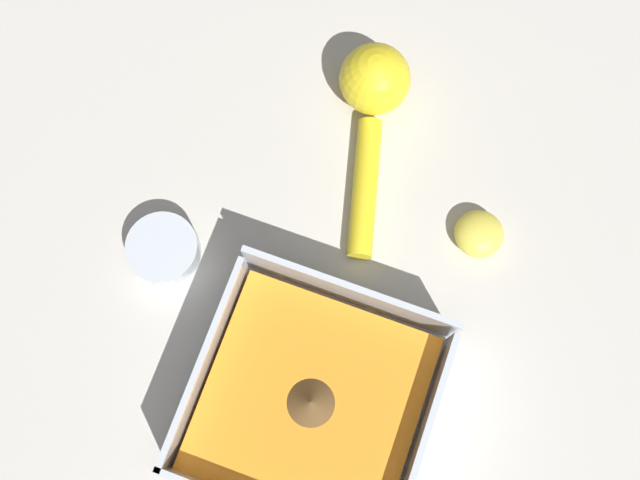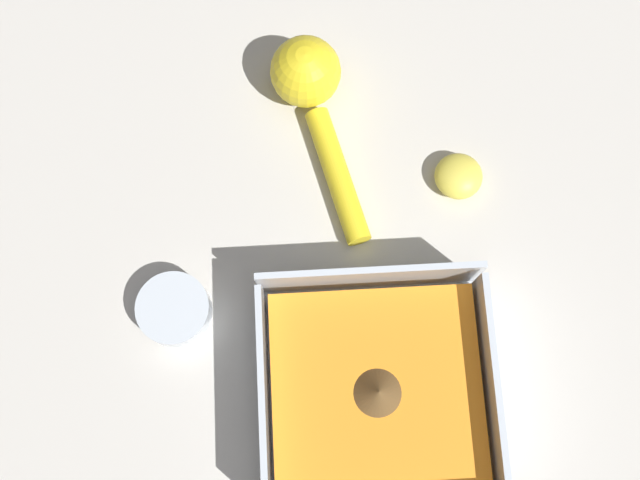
% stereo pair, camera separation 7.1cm
% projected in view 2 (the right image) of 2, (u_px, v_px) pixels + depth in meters
% --- Properties ---
extents(ground_plane, '(4.00, 4.00, 0.00)m').
position_uv_depth(ground_plane, '(392.00, 394.00, 0.70)').
color(ground_plane, beige).
extents(square_dish, '(0.21, 0.21, 0.07)m').
position_uv_depth(square_dish, '(376.00, 389.00, 0.68)').
color(square_dish, silver).
rests_on(square_dish, ground_plane).
extents(spice_bowl, '(0.07, 0.07, 0.03)m').
position_uv_depth(spice_bowl, '(175.00, 310.00, 0.71)').
color(spice_bowl, silver).
rests_on(spice_bowl, ground_plane).
extents(lemon_squeezer, '(0.09, 0.21, 0.07)m').
position_uv_depth(lemon_squeezer, '(312.00, 91.00, 0.75)').
color(lemon_squeezer, yellow).
rests_on(lemon_squeezer, ground_plane).
extents(lemon_half, '(0.05, 0.05, 0.03)m').
position_uv_depth(lemon_half, '(458.00, 176.00, 0.75)').
color(lemon_half, '#EFDB4C').
rests_on(lemon_half, ground_plane).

